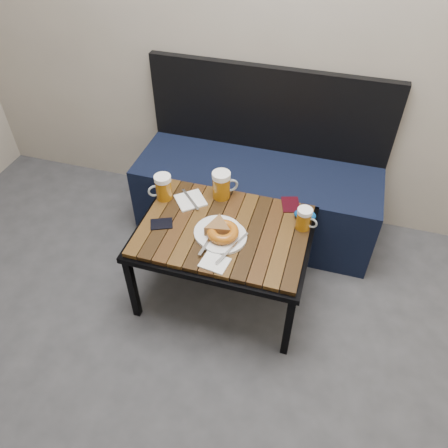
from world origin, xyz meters
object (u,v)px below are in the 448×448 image
(plate_bagel, at_px, (223,234))
(knit_pouch, at_px, (305,215))
(cafe_table, at_px, (224,235))
(plate_pie, at_px, (218,230))
(beer_mug_centre, at_px, (222,185))
(passport_burgundy, at_px, (291,205))
(passport_navy, at_px, (162,224))
(beer_mug_right, at_px, (304,219))
(beer_mug_left, at_px, (163,187))
(bench, at_px, (257,191))

(plate_bagel, bearing_deg, knit_pouch, 35.03)
(cafe_table, bearing_deg, plate_pie, -111.12)
(beer_mug_centre, bearing_deg, plate_pie, -109.44)
(passport_burgundy, bearing_deg, plate_pie, -150.54)
(plate_pie, bearing_deg, plate_bagel, -35.93)
(passport_navy, bearing_deg, knit_pouch, 86.40)
(beer_mug_centre, xyz_separation_m, passport_burgundy, (0.35, 0.03, -0.07))
(cafe_table, xyz_separation_m, plate_pie, (-0.02, -0.04, 0.07))
(beer_mug_right, xyz_separation_m, passport_burgundy, (-0.09, 0.15, -0.06))
(beer_mug_left, xyz_separation_m, plate_bagel, (0.38, -0.19, -0.04))
(plate_bagel, height_order, passport_navy, plate_bagel)
(beer_mug_left, bearing_deg, knit_pouch, 149.47)
(plate_pie, xyz_separation_m, plate_bagel, (0.03, -0.02, 0.00))
(cafe_table, relative_size, beer_mug_left, 6.10)
(cafe_table, bearing_deg, plate_bagel, -78.49)
(bench, distance_m, passport_burgundy, 0.44)
(bench, xyz_separation_m, passport_navy, (-0.34, -0.63, 0.20))
(cafe_table, distance_m, passport_burgundy, 0.38)
(beer_mug_left, xyz_separation_m, plate_pie, (0.35, -0.17, -0.04))
(beer_mug_left, bearing_deg, beer_mug_centre, 164.28)
(beer_mug_right, bearing_deg, plate_bagel, -142.37)
(bench, bearing_deg, cafe_table, -93.87)
(cafe_table, bearing_deg, passport_burgundy, 43.22)
(beer_mug_centre, xyz_separation_m, plate_bagel, (0.09, -0.29, -0.05))
(passport_navy, bearing_deg, plate_bagel, 65.58)
(beer_mug_left, relative_size, passport_navy, 1.30)
(bench, height_order, passport_burgundy, bench)
(passport_burgundy, height_order, knit_pouch, knit_pouch)
(cafe_table, relative_size, beer_mug_centre, 5.58)
(passport_navy, distance_m, knit_pouch, 0.70)
(plate_bagel, bearing_deg, beer_mug_right, 26.71)
(bench, relative_size, beer_mug_right, 12.13)
(plate_bagel, xyz_separation_m, passport_burgundy, (0.26, 0.32, -0.02))
(plate_pie, relative_size, plate_bagel, 0.79)
(beer_mug_left, distance_m, passport_burgundy, 0.66)
(plate_pie, bearing_deg, beer_mug_right, 22.16)
(bench, distance_m, plate_pie, 0.65)
(cafe_table, relative_size, passport_navy, 7.91)
(beer_mug_right, distance_m, plate_pie, 0.41)
(knit_pouch, bearing_deg, plate_bagel, -144.97)
(knit_pouch, bearing_deg, passport_navy, -160.14)
(bench, relative_size, plate_pie, 6.10)
(beer_mug_centre, relative_size, plate_pie, 0.66)
(plate_pie, height_order, plate_bagel, plate_pie)
(beer_mug_left, height_order, passport_navy, beer_mug_left)
(plate_pie, distance_m, plate_bagel, 0.04)
(beer_mug_centre, height_order, plate_bagel, beer_mug_centre)
(plate_bagel, xyz_separation_m, passport_navy, (-0.31, 0.01, -0.02))
(beer_mug_left, bearing_deg, bench, -166.85)
(beer_mug_right, bearing_deg, beer_mug_centre, 176.31)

